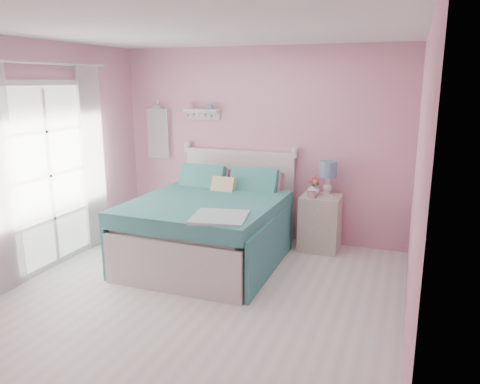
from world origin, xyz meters
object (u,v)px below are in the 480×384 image
Objects in this scene: table_lamp at (328,172)px; vase at (314,189)px; nightstand at (320,223)px; teacup at (312,195)px; bed at (211,227)px.

table_lamp reaches higher than vase.
vase reaches higher than nightstand.
nightstand is 6.92× the size of teacup.
vase is (-0.10, -0.01, 0.44)m from nightstand.
nightstand is at bearing 7.96° from vase.
bed is 1.40m from vase.
bed is at bearing -145.60° from table_lamp.
teacup is at bearing -120.42° from nightstand.
vase is (-0.16, -0.08, -0.22)m from table_lamp.
table_lamp is at bearing 55.92° from teacup.
bed is at bearing -149.88° from teacup.
vase is at bearing 36.91° from bed.
table_lamp is at bearing 36.00° from bed.
nightstand is 0.45m from vase.
nightstand is at bearing -130.97° from table_lamp.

